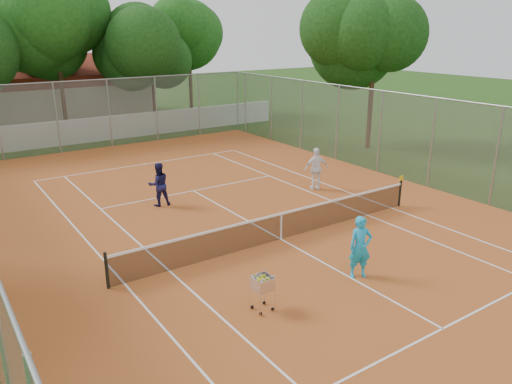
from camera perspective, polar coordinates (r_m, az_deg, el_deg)
ground at (r=16.99m, az=2.86°, el=-5.48°), size 120.00×120.00×0.00m
court_pad at (r=16.98m, az=2.86°, el=-5.45°), size 18.00×34.00×0.02m
court_lines at (r=16.98m, az=2.86°, el=-5.41°), size 10.98×23.78×0.01m
tennis_net at (r=16.79m, az=2.89°, el=-3.89°), size 11.88×0.10×0.98m
perimeter_fence at (r=16.29m, az=2.97°, el=0.97°), size 18.00×34.00×4.00m
boundary_wall at (r=33.31m, az=-17.32°, el=6.90°), size 26.00×0.30×1.50m
clubhouse at (r=42.28m, az=-24.32°, el=10.38°), size 16.40×9.00×4.40m
tropical_trees at (r=35.68m, az=-19.49°, el=14.30°), size 29.00×19.00×10.00m
player_near at (r=14.48m, az=11.83°, el=-6.20°), size 0.78×0.67×1.82m
player_far_left at (r=20.23m, az=-11.06°, el=0.86°), size 0.93×0.77×1.76m
player_far_right at (r=22.05m, az=6.91°, el=2.66°), size 1.18×0.78×1.87m
ball_hopper at (r=12.75m, az=0.74°, el=-11.37°), size 0.49×0.49×1.02m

